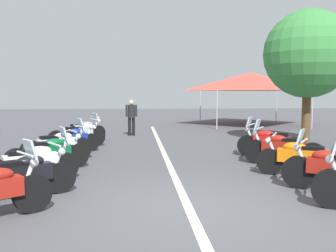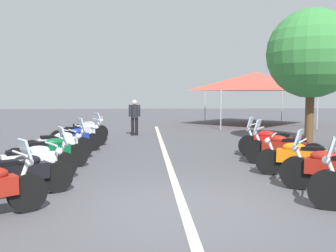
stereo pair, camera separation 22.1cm
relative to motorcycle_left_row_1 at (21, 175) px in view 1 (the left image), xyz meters
name	(u,v)px [view 1 (the left image)]	position (x,y,z in m)	size (l,w,h in m)	color
ground_plane	(189,208)	(-0.78, -2.98, -0.45)	(80.00, 80.00, 0.00)	#4C4C51
lane_centre_stripe	(167,159)	(3.98, -2.98, -0.45)	(21.28, 0.16, 0.01)	beige
motorcycle_left_row_1	(21,175)	(0.00, 0.00, 0.00)	(1.27, 1.84, 0.99)	black
motorcycle_left_row_2	(33,162)	(1.29, 0.15, 0.01)	(1.11, 1.93, 1.19)	black
motorcycle_left_row_3	(48,153)	(2.61, 0.12, 0.00)	(1.11, 1.95, 0.99)	black
motorcycle_left_row_4	(58,145)	(3.96, 0.16, 0.02)	(1.13, 1.90, 1.21)	black
motorcycle_left_row_5	(71,139)	(5.30, 0.01, 0.00)	(1.25, 1.74, 0.98)	black
motorcycle_left_row_6	(78,134)	(6.59, 0.01, 0.02)	(1.18, 1.92, 1.22)	black
motorcycle_left_row_7	(83,131)	(8.03, 0.04, 0.00)	(1.38, 1.72, 0.99)	black
motorcycle_right_row_1	(333,169)	(-0.03, -5.94, 0.03)	(1.26, 1.76, 1.23)	black
motorcycle_right_row_2	(302,158)	(1.37, -5.93, 0.00)	(1.11, 1.94, 0.99)	black
motorcycle_right_row_3	(282,148)	(2.68, -5.99, 0.03)	(1.28, 1.88, 1.23)	black
motorcycle_right_row_4	(271,142)	(3.90, -6.11, 0.02)	(1.19, 1.85, 1.22)	black
bystander_0	(131,115)	(10.18, -1.86, 0.50)	(0.32, 0.53, 1.63)	black
roadside_tree_0	(308,54)	(6.93, -8.61, 2.96)	(3.34, 3.34, 5.09)	brown
event_tent	(251,81)	(15.31, -9.00, 2.20)	(5.86, 5.86, 3.20)	#E54C3F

